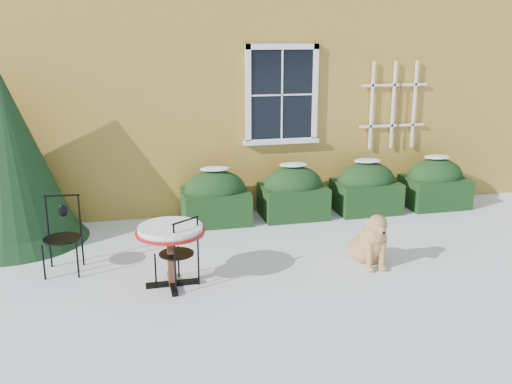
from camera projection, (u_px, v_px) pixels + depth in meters
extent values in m
plane|color=white|center=(275.00, 285.00, 6.91)|extent=(80.00, 80.00, 0.00)
cube|color=gold|center=(194.00, 31.00, 12.67)|extent=(12.00, 8.00, 6.00)
cube|color=black|center=(282.00, 95.00, 9.36)|extent=(1.05, 0.03, 1.45)
cube|color=white|center=(282.00, 47.00, 9.14)|extent=(1.23, 0.06, 0.09)
cube|color=white|center=(281.00, 141.00, 9.55)|extent=(1.23, 0.06, 0.09)
cube|color=white|center=(248.00, 96.00, 9.22)|extent=(0.09, 0.06, 1.63)
cube|color=white|center=(315.00, 94.00, 9.48)|extent=(0.09, 0.06, 1.63)
cube|color=white|center=(282.00, 95.00, 9.34)|extent=(0.02, 0.02, 1.45)
cube|color=white|center=(282.00, 95.00, 9.34)|extent=(1.05, 0.02, 0.02)
cube|color=white|center=(281.00, 141.00, 9.56)|extent=(1.29, 0.14, 0.07)
cube|color=white|center=(372.00, 106.00, 9.76)|extent=(0.04, 0.03, 1.50)
cube|color=white|center=(393.00, 105.00, 9.85)|extent=(0.04, 0.03, 1.50)
cube|color=white|center=(414.00, 105.00, 9.94)|extent=(0.04, 0.03, 1.50)
cube|color=white|center=(392.00, 125.00, 9.94)|extent=(1.20, 0.03, 0.04)
cube|color=white|center=(394.00, 85.00, 9.75)|extent=(1.20, 0.03, 0.04)
cylinder|color=#472D19|center=(398.00, 114.00, 9.89)|extent=(0.02, 0.02, 1.10)
cube|color=black|center=(216.00, 206.00, 9.16)|extent=(1.05, 0.80, 0.52)
ellipsoid|color=black|center=(215.00, 191.00, 9.09)|extent=(1.00, 0.72, 0.67)
ellipsoid|color=white|center=(215.00, 169.00, 9.00)|extent=(0.47, 0.32, 0.06)
cube|color=black|center=(293.00, 201.00, 9.45)|extent=(1.05, 0.80, 0.52)
ellipsoid|color=black|center=(293.00, 186.00, 9.38)|extent=(1.00, 0.72, 0.67)
ellipsoid|color=white|center=(294.00, 165.00, 9.29)|extent=(0.47, 0.32, 0.06)
cube|color=black|center=(366.00, 196.00, 9.74)|extent=(1.05, 0.80, 0.52)
ellipsoid|color=black|center=(367.00, 181.00, 9.67)|extent=(1.00, 0.72, 0.67)
ellipsoid|color=white|center=(368.00, 161.00, 9.58)|extent=(0.47, 0.32, 0.06)
cube|color=black|center=(434.00, 192.00, 10.03)|extent=(1.05, 0.80, 0.52)
ellipsoid|color=black|center=(436.00, 177.00, 9.96)|extent=(1.00, 0.72, 0.67)
ellipsoid|color=white|center=(437.00, 157.00, 9.87)|extent=(0.47, 0.32, 0.06)
cone|color=black|center=(11.00, 200.00, 8.25)|extent=(2.11, 2.11, 1.22)
cone|color=black|center=(6.00, 155.00, 8.08)|extent=(1.89, 1.89, 2.55)
cube|color=black|center=(173.00, 283.00, 6.88)|extent=(0.64, 0.07, 0.05)
cube|color=black|center=(173.00, 283.00, 6.88)|extent=(0.07, 0.64, 0.05)
cube|color=brown|center=(171.00, 259.00, 6.80)|extent=(0.09, 0.09, 0.68)
cylinder|color=#A1120D|center=(170.00, 232.00, 6.71)|extent=(0.82, 0.82, 0.04)
cylinder|color=white|center=(170.00, 229.00, 6.69)|extent=(0.76, 0.76, 0.06)
cylinder|color=black|center=(178.00, 261.00, 7.09)|extent=(0.02, 0.02, 0.41)
cylinder|color=black|center=(156.00, 270.00, 6.82)|extent=(0.02, 0.02, 0.41)
cylinder|color=black|center=(199.00, 269.00, 6.86)|extent=(0.02, 0.02, 0.41)
cylinder|color=black|center=(176.00, 278.00, 6.59)|extent=(0.02, 0.02, 0.41)
cylinder|color=black|center=(177.00, 254.00, 6.79)|extent=(0.42, 0.42, 0.02)
cylinder|color=black|center=(198.00, 235.00, 6.74)|extent=(0.02, 0.02, 0.46)
cylinder|color=black|center=(174.00, 243.00, 6.48)|extent=(0.02, 0.02, 0.46)
cylinder|color=black|center=(186.00, 221.00, 6.55)|extent=(0.34, 0.25, 0.02)
ellipsoid|color=black|center=(186.00, 235.00, 6.60)|extent=(0.10, 0.09, 0.14)
cylinder|color=black|center=(44.00, 262.00, 7.00)|extent=(0.02, 0.02, 0.46)
cylinder|color=black|center=(78.00, 261.00, 7.05)|extent=(0.02, 0.02, 0.46)
cylinder|color=black|center=(50.00, 250.00, 7.38)|extent=(0.02, 0.02, 0.46)
cylinder|color=black|center=(83.00, 249.00, 7.44)|extent=(0.02, 0.02, 0.46)
cylinder|color=black|center=(62.00, 239.00, 7.16)|extent=(0.47, 0.47, 0.02)
cylinder|color=black|center=(47.00, 215.00, 7.26)|extent=(0.02, 0.02, 0.51)
cylinder|color=black|center=(80.00, 214.00, 7.31)|extent=(0.02, 0.02, 0.51)
cylinder|color=black|center=(61.00, 196.00, 7.22)|extent=(0.45, 0.07, 0.02)
ellipsoid|color=black|center=(63.00, 211.00, 7.27)|extent=(0.12, 0.04, 0.16)
ellipsoid|color=tan|center=(367.00, 249.00, 7.59)|extent=(0.49, 0.53, 0.38)
ellipsoid|color=tan|center=(373.00, 241.00, 7.38)|extent=(0.37, 0.34, 0.48)
sphere|color=tan|center=(375.00, 235.00, 7.30)|extent=(0.30, 0.30, 0.30)
cylinder|color=tan|center=(370.00, 256.00, 7.29)|extent=(0.08, 0.08, 0.38)
cylinder|color=tan|center=(382.00, 255.00, 7.32)|extent=(0.08, 0.08, 0.38)
ellipsoid|color=tan|center=(370.00, 269.00, 7.29)|extent=(0.10, 0.14, 0.06)
ellipsoid|color=tan|center=(383.00, 268.00, 7.32)|extent=(0.10, 0.14, 0.06)
cylinder|color=tan|center=(375.00, 231.00, 7.28)|extent=(0.18, 0.22, 0.21)
sphere|color=tan|center=(377.00, 225.00, 7.21)|extent=(0.25, 0.25, 0.25)
ellipsoid|color=tan|center=(381.00, 230.00, 7.11)|extent=(0.12, 0.20, 0.11)
sphere|color=black|center=(384.00, 233.00, 7.03)|extent=(0.04, 0.04, 0.04)
ellipsoid|color=tan|center=(368.00, 224.00, 7.22)|extent=(0.06, 0.09, 0.16)
ellipsoid|color=tan|center=(384.00, 223.00, 7.26)|extent=(0.06, 0.09, 0.16)
cylinder|color=tan|center=(372.00, 251.00, 7.83)|extent=(0.20, 0.30, 0.07)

